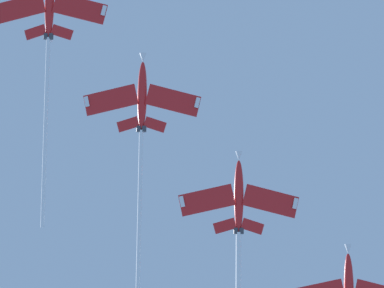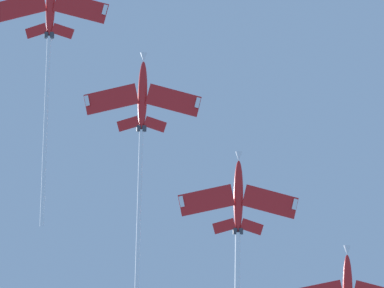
% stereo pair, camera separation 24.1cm
% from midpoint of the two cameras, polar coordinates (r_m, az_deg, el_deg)
% --- Properties ---
extents(jet_lead, '(41.76, 19.57, 18.55)m').
position_cam_midpoint_polar(jet_lead, '(134.54, -10.64, 7.96)').
color(jet_lead, red).
extents(jet_second, '(43.24, 19.61, 20.60)m').
position_cam_midpoint_polar(jet_second, '(128.76, -3.85, 0.82)').
color(jet_second, red).
extents(jet_third, '(42.00, 19.64, 19.96)m').
position_cam_midpoint_polar(jet_third, '(126.36, 3.38, -7.65)').
color(jet_third, red).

